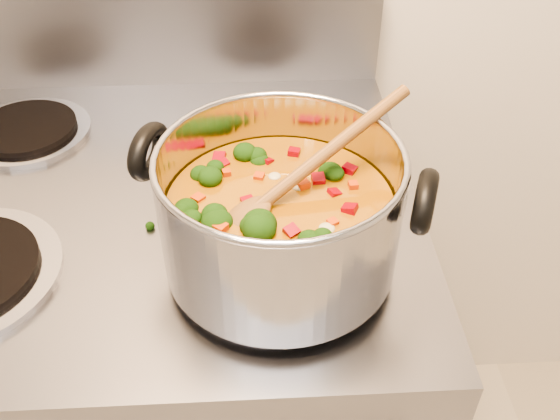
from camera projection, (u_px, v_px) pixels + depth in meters
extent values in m
cube|color=gray|center=(172.00, 387.00, 1.15)|extent=(0.76, 0.66, 0.92)
cube|color=gray|center=(150.00, 37.00, 1.04)|extent=(0.76, 0.03, 0.16)
cylinder|color=#A5A5AD|center=(271.00, 263.00, 0.74)|extent=(0.23, 0.23, 0.01)
cylinder|color=black|center=(271.00, 258.00, 0.73)|extent=(0.18, 0.18, 0.01)
cylinder|color=#A5A5AD|center=(27.00, 132.00, 0.95)|extent=(0.19, 0.19, 0.01)
cylinder|color=black|center=(26.00, 128.00, 0.95)|extent=(0.15, 0.15, 0.01)
cylinder|color=#A5A5AD|center=(263.00, 125.00, 0.97)|extent=(0.19, 0.19, 0.01)
cylinder|color=black|center=(263.00, 121.00, 0.96)|extent=(0.15, 0.15, 0.01)
cylinder|color=#A4A4AC|center=(280.00, 211.00, 0.68)|extent=(0.26, 0.26, 0.14)
torus|color=#A4A4AC|center=(280.00, 158.00, 0.63)|extent=(0.27, 0.27, 0.01)
cylinder|color=#905A0D|center=(280.00, 230.00, 0.70)|extent=(0.25, 0.25, 0.09)
torus|color=black|center=(149.00, 151.00, 0.68)|extent=(0.05, 0.08, 0.08)
torus|color=black|center=(425.00, 201.00, 0.62)|extent=(0.05, 0.08, 0.08)
ellipsoid|color=black|center=(278.00, 210.00, 0.66)|extent=(0.04, 0.04, 0.03)
ellipsoid|color=black|center=(315.00, 155.00, 0.74)|extent=(0.04, 0.04, 0.03)
ellipsoid|color=black|center=(302.00, 175.00, 0.71)|extent=(0.04, 0.04, 0.03)
ellipsoid|color=black|center=(264.00, 265.00, 0.60)|extent=(0.04, 0.04, 0.03)
ellipsoid|color=black|center=(216.00, 219.00, 0.65)|extent=(0.04, 0.04, 0.03)
ellipsoid|color=black|center=(231.00, 231.00, 0.63)|extent=(0.04, 0.04, 0.03)
ellipsoid|color=black|center=(263.00, 197.00, 0.68)|extent=(0.04, 0.04, 0.03)
ellipsoid|color=maroon|center=(287.00, 199.00, 0.67)|extent=(0.01, 0.01, 0.01)
ellipsoid|color=maroon|center=(294.00, 226.00, 0.64)|extent=(0.01, 0.01, 0.01)
ellipsoid|color=maroon|center=(362.00, 197.00, 0.68)|extent=(0.01, 0.01, 0.01)
ellipsoid|color=maroon|center=(219.00, 254.00, 0.61)|extent=(0.01, 0.01, 0.01)
ellipsoid|color=maroon|center=(341.00, 205.00, 0.67)|extent=(0.01, 0.01, 0.01)
ellipsoid|color=maroon|center=(313.00, 172.00, 0.71)|extent=(0.01, 0.01, 0.01)
ellipsoid|color=maroon|center=(377.00, 202.00, 0.67)|extent=(0.01, 0.01, 0.01)
ellipsoid|color=maroon|center=(260.00, 203.00, 0.67)|extent=(0.01, 0.01, 0.01)
ellipsoid|color=maroon|center=(216.00, 239.00, 0.62)|extent=(0.01, 0.01, 0.01)
ellipsoid|color=maroon|center=(269.00, 256.00, 0.61)|extent=(0.01, 0.01, 0.01)
ellipsoid|color=maroon|center=(264.00, 213.00, 0.66)|extent=(0.01, 0.01, 0.01)
ellipsoid|color=maroon|center=(242.00, 155.00, 0.74)|extent=(0.01, 0.01, 0.01)
ellipsoid|color=maroon|center=(332.00, 262.00, 0.60)|extent=(0.01, 0.01, 0.01)
ellipsoid|color=#BC370A|center=(227.00, 153.00, 0.74)|extent=(0.01, 0.01, 0.01)
ellipsoid|color=#BC370A|center=(190.00, 187.00, 0.69)|extent=(0.01, 0.01, 0.01)
ellipsoid|color=#BC370A|center=(265.00, 242.00, 0.62)|extent=(0.01, 0.01, 0.01)
ellipsoid|color=#BC370A|center=(360.00, 195.00, 0.68)|extent=(0.01, 0.01, 0.01)
ellipsoid|color=#BC370A|center=(318.00, 158.00, 0.73)|extent=(0.01, 0.01, 0.01)
ellipsoid|color=#BC370A|center=(236.00, 261.00, 0.60)|extent=(0.01, 0.01, 0.01)
ellipsoid|color=#BC370A|center=(263.00, 160.00, 0.73)|extent=(0.01, 0.01, 0.01)
ellipsoid|color=#BC370A|center=(307.00, 243.00, 0.62)|extent=(0.01, 0.01, 0.01)
ellipsoid|color=#BC370A|center=(246.00, 219.00, 0.65)|extent=(0.01, 0.01, 0.01)
ellipsoid|color=#BC370A|center=(240.00, 177.00, 0.70)|extent=(0.01, 0.01, 0.01)
ellipsoid|color=#BC370A|center=(212.00, 174.00, 0.71)|extent=(0.01, 0.01, 0.01)
ellipsoid|color=tan|center=(324.00, 155.00, 0.74)|extent=(0.02, 0.02, 0.01)
ellipsoid|color=tan|center=(246.00, 175.00, 0.71)|extent=(0.02, 0.02, 0.01)
ellipsoid|color=tan|center=(300.00, 265.00, 0.60)|extent=(0.02, 0.02, 0.01)
ellipsoid|color=tan|center=(227.00, 166.00, 0.72)|extent=(0.02, 0.02, 0.01)
ellipsoid|color=tan|center=(301.00, 154.00, 0.74)|extent=(0.02, 0.02, 0.01)
ellipsoid|color=brown|center=(245.00, 218.00, 0.65)|extent=(0.08, 0.07, 0.04)
cylinder|color=brown|center=(328.00, 152.00, 0.67)|extent=(0.20, 0.13, 0.09)
ellipsoid|color=black|center=(428.00, 273.00, 0.73)|extent=(0.01, 0.01, 0.01)
ellipsoid|color=black|center=(258.00, 160.00, 0.90)|extent=(0.01, 0.01, 0.01)
ellipsoid|color=black|center=(420.00, 259.00, 0.74)|extent=(0.01, 0.01, 0.01)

